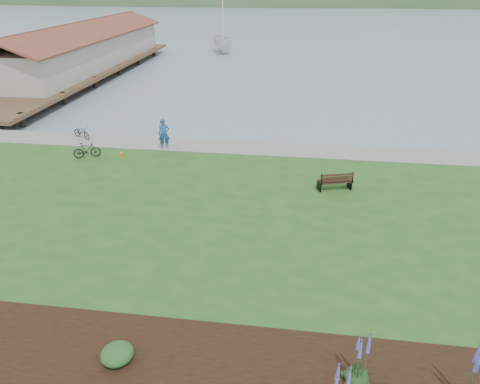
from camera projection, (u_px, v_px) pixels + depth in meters
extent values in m
plane|color=gray|center=(229.00, 210.00, 19.72)|extent=(600.00, 600.00, 0.00)
cube|color=#23541D|center=(222.00, 229.00, 17.86)|extent=(34.00, 20.00, 0.40)
cube|color=gray|center=(247.00, 148.00, 25.63)|extent=(34.00, 2.20, 0.03)
cube|color=#4C3826|center=(79.00, 70.00, 44.71)|extent=(8.00, 36.00, 0.30)
cube|color=#B2ADA3|center=(86.00, 50.00, 45.73)|extent=(6.40, 28.00, 3.00)
cube|color=black|center=(335.00, 181.00, 20.52)|extent=(1.65, 0.95, 0.05)
cube|color=black|center=(337.00, 178.00, 20.13)|extent=(1.54, 0.56, 0.49)
cube|color=black|center=(319.00, 186.00, 20.53)|extent=(0.20, 0.53, 0.43)
cube|color=black|center=(349.00, 184.00, 20.71)|extent=(0.20, 0.53, 0.43)
imported|color=#215299|center=(164.00, 131.00, 25.07)|extent=(0.92, 0.79, 2.14)
imported|color=black|center=(82.00, 132.00, 26.99)|extent=(1.21, 1.61, 0.81)
imported|color=black|center=(87.00, 150.00, 24.11)|extent=(1.00, 1.53, 0.90)
imported|color=silver|center=(223.00, 53.00, 59.34)|extent=(13.50, 13.60, 27.22)
cube|color=#BD8816|center=(122.00, 155.00, 24.25)|extent=(0.18, 0.28, 0.30)
ellipsoid|color=#133514|center=(356.00, 376.00, 10.81)|extent=(0.62, 0.62, 0.31)
cone|color=#4B4FAF|center=(361.00, 350.00, 10.39)|extent=(0.32, 0.32, 1.55)
cone|color=#4B4FAF|center=(479.00, 375.00, 9.70)|extent=(0.36, 0.36, 1.61)
ellipsoid|color=#1E4C21|center=(117.00, 354.00, 11.36)|extent=(0.88, 0.88, 0.44)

